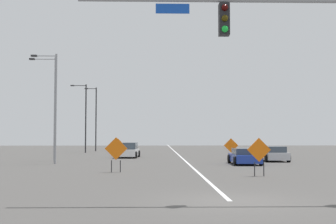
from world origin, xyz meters
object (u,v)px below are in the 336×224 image
street_lamp_mid_right (95,116)px  street_lamp_near_right (85,115)px  construction_sign_right_shoulder (118,144)px  construction_sign_left_shoulder (259,152)px  construction_sign_median_far (116,150)px  car_white_passing (128,151)px  street_lamp_far_right (54,103)px  car_silver_approaching (273,154)px  car_blue_distant (244,156)px  construction_sign_right_lane (231,146)px  street_lamp_far_left (53,103)px

street_lamp_mid_right → street_lamp_near_right: (-0.49, -5.87, -0.10)m
construction_sign_right_shoulder → construction_sign_left_shoulder: bearing=-71.6°
street_lamp_mid_right → construction_sign_median_far: 36.30m
construction_sign_median_far → construction_sign_right_shoulder: bearing=95.0°
construction_sign_left_shoulder → car_white_passing: bearing=112.4°
street_lamp_far_right → car_white_passing: street_lamp_far_right is taller
construction_sign_left_shoulder → street_lamp_near_right: bearing=114.1°
street_lamp_near_right → car_silver_approaching: bearing=-45.3°
street_lamp_near_right → car_blue_distant: 27.91m
construction_sign_median_far → construction_sign_left_shoulder: bearing=-19.0°
construction_sign_right_lane → car_silver_approaching: (2.93, -3.49, -0.57)m
street_lamp_near_right → car_silver_approaching: street_lamp_near_right is taller
construction_sign_right_lane → street_lamp_near_right: bearing=135.7°
car_silver_approaching → street_lamp_near_right: bearing=134.7°
construction_sign_right_lane → construction_sign_median_far: (-9.06, -14.26, 0.11)m
construction_sign_left_shoulder → car_blue_distant: bearing=83.2°
car_blue_distant → street_lamp_far_left: bearing=163.3°
street_lamp_near_right → construction_sign_right_shoulder: (4.38, -2.12, -3.60)m
construction_sign_left_shoulder → construction_sign_right_lane: (1.38, 16.91, -0.10)m
street_lamp_far_right → street_lamp_far_left: bearing=104.3°
construction_sign_left_shoulder → street_lamp_far_right: bearing=141.5°
car_silver_approaching → street_lamp_far_right: bearing=-170.3°
street_lamp_far_left → construction_sign_right_lane: 16.13m
construction_sign_right_lane → car_white_passing: 10.04m
street_lamp_near_right → car_blue_distant: street_lamp_near_right is taller
construction_sign_left_shoulder → construction_sign_right_lane: bearing=85.3°
construction_sign_right_lane → construction_sign_right_shoulder: bearing=130.7°
street_lamp_far_left → construction_sign_left_shoulder: 20.27m
street_lamp_far_right → construction_sign_median_far: bearing=-55.0°
street_lamp_mid_right → car_silver_approaching: 31.10m
street_lamp_far_right → car_silver_approaching: street_lamp_far_right is taller
street_lamp_near_right → street_lamp_far_right: street_lamp_near_right is taller
construction_sign_right_shoulder → construction_sign_median_far: construction_sign_median_far is taller
construction_sign_right_lane → car_silver_approaching: construction_sign_right_lane is taller
construction_sign_median_far → construction_sign_right_lane: bearing=57.6°
street_lamp_far_right → construction_sign_left_shoulder: 17.11m
construction_sign_right_lane → construction_sign_median_far: bearing=-122.4°
street_lamp_mid_right → car_blue_distant: bearing=-62.2°
street_lamp_far_right → street_lamp_far_left: 3.82m
street_lamp_far_right → street_lamp_far_left: street_lamp_far_left is taller
street_lamp_far_right → car_silver_approaching: 18.14m
construction_sign_right_shoulder → construction_sign_right_lane: 17.56m
street_lamp_near_right → street_lamp_far_left: size_ratio=0.98×
street_lamp_far_left → car_silver_approaching: (18.39, -0.73, -4.23)m
street_lamp_far_right → street_lamp_mid_right: bearing=91.7°
street_lamp_mid_right → street_lamp_far_right: street_lamp_mid_right is taller
street_lamp_mid_right → construction_sign_median_far: (6.28, -35.58, -3.56)m
street_lamp_far_left → car_white_passing: 9.21m
street_lamp_far_right → car_silver_approaching: bearing=9.7°
street_lamp_near_right → construction_sign_left_shoulder: 35.59m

